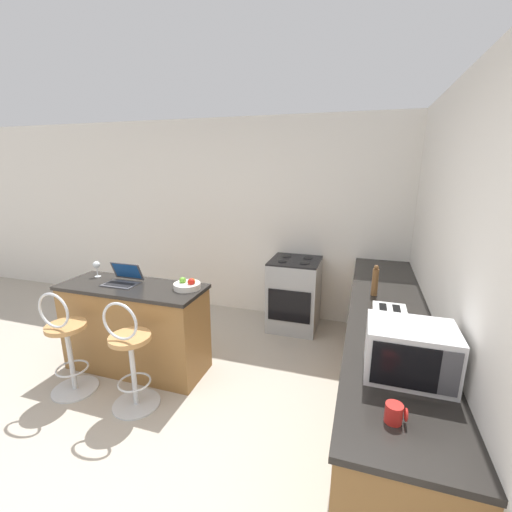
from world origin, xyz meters
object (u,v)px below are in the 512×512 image
at_px(bar_stool_near, 67,346).
at_px(laptop, 123,278).
at_px(bar_stool_far, 130,358).
at_px(pepper_mill, 375,281).
at_px(wine_glass_tall, 96,265).
at_px(toaster, 389,321).
at_px(stove_range, 294,294).
at_px(mug_red, 395,413).
at_px(microwave, 410,352).
at_px(fruit_bowl, 187,285).

height_order(bar_stool_near, laptop, laptop).
height_order(bar_stool_far, pepper_mill, pepper_mill).
relative_size(laptop, wine_glass_tall, 1.98).
distance_m(bar_stool_far, toaster, 2.05).
xyz_separation_m(stove_range, pepper_mill, (0.90, -0.94, 0.58)).
bearing_deg(bar_stool_near, toaster, 5.12).
relative_size(bar_stool_far, laptop, 3.01).
distance_m(laptop, wine_glass_tall, 0.41).
height_order(bar_stool_far, stove_range, bar_stool_far).
distance_m(stove_range, mug_red, 2.77).
relative_size(stove_range, pepper_mill, 3.20).
bearing_deg(bar_stool_far, pepper_mill, 26.91).
bearing_deg(wine_glass_tall, laptop, -12.56).
xyz_separation_m(laptop, stove_range, (1.43, 1.36, -0.49)).
bearing_deg(mug_red, bar_stool_near, 166.05).
xyz_separation_m(microwave, mug_red, (-0.09, -0.40, -0.10)).
xyz_separation_m(toaster, stove_range, (-0.98, 1.66, -0.53)).
xyz_separation_m(laptop, pepper_mill, (2.33, 0.41, 0.08)).
bearing_deg(fruit_bowl, microwave, -25.09).
bearing_deg(stove_range, microwave, -63.87).
height_order(toaster, pepper_mill, pepper_mill).
height_order(laptop, pepper_mill, pepper_mill).
relative_size(microwave, pepper_mill, 1.62).
height_order(bar_stool_near, microwave, microwave).
xyz_separation_m(microwave, fruit_bowl, (-1.82, 0.85, -0.11)).
relative_size(pepper_mill, mug_red, 2.90).
bearing_deg(toaster, bar_stool_far, -173.16).
distance_m(bar_stool_far, stove_range, 2.14).
bearing_deg(microwave, bar_stool_far, 172.92).
bearing_deg(microwave, fruit_bowl, 154.91).
height_order(bar_stool_far, laptop, laptop).
bearing_deg(fruit_bowl, bar_stool_far, -110.95).
bearing_deg(pepper_mill, stove_range, 133.68).
distance_m(bar_stool_near, bar_stool_far, 0.67).
relative_size(microwave, wine_glass_tall, 2.74).
height_order(toaster, wine_glass_tall, toaster).
bearing_deg(bar_stool_near, microwave, -5.35).
bearing_deg(mug_red, stove_range, 110.73).
distance_m(toaster, pepper_mill, 0.73).
height_order(fruit_bowl, wine_glass_tall, wine_glass_tall).
xyz_separation_m(toaster, wine_glass_tall, (-2.81, 0.40, 0.03)).
bearing_deg(wine_glass_tall, toaster, -8.03).
distance_m(stove_range, wine_glass_tall, 2.29).
relative_size(bar_stool_near, bar_stool_far, 1.00).
distance_m(bar_stool_near, stove_range, 2.52).
bearing_deg(toaster, stove_range, 120.50).
distance_m(mug_red, wine_glass_tall, 3.07).
bearing_deg(wine_glass_tall, microwave, -17.10).
bearing_deg(laptop, pepper_mill, 10.05).
bearing_deg(bar_stool_near, pepper_mill, 20.56).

